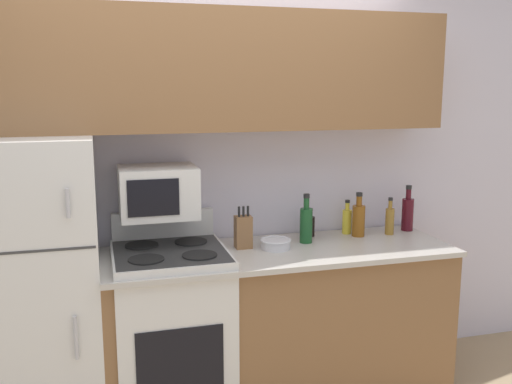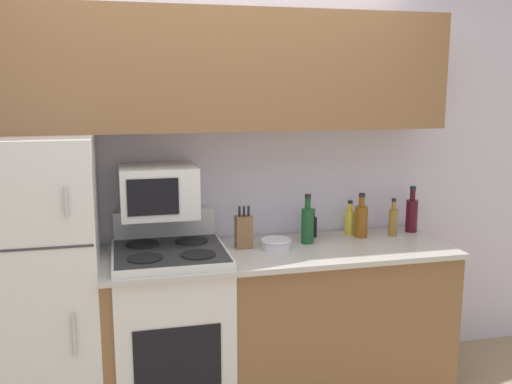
% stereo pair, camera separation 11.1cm
% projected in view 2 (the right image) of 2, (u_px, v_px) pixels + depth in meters
% --- Properties ---
extents(wall_back, '(8.00, 0.05, 2.55)m').
position_uv_depth(wall_back, '(210.00, 178.00, 3.52)').
color(wall_back, silver).
rests_on(wall_back, ground_plane).
extents(lower_cabinets, '(2.03, 0.68, 0.90)m').
position_uv_depth(lower_cabinets, '(279.00, 321.00, 3.41)').
color(lower_cabinets, brown).
rests_on(lower_cabinets, ground_plane).
extents(refrigerator, '(0.70, 0.67, 1.59)m').
position_uv_depth(refrigerator, '(33.00, 285.00, 3.03)').
color(refrigerator, silver).
rests_on(refrigerator, ground_plane).
extents(upper_cabinets, '(2.73, 0.36, 0.67)m').
position_uv_depth(upper_cabinets, '(214.00, 71.00, 3.21)').
color(upper_cabinets, brown).
rests_on(upper_cabinets, refrigerator).
extents(stove, '(0.63, 0.66, 1.10)m').
position_uv_depth(stove, '(172.00, 327.00, 3.24)').
color(stove, silver).
rests_on(stove, ground_plane).
extents(microwave, '(0.43, 0.35, 0.28)m').
position_uv_depth(microwave, '(159.00, 191.00, 3.22)').
color(microwave, silver).
rests_on(microwave, stove).
extents(knife_block, '(0.10, 0.08, 0.25)m').
position_uv_depth(knife_block, '(244.00, 231.00, 3.33)').
color(knife_block, brown).
rests_on(knife_block, lower_cabinets).
extents(bowl, '(0.18, 0.18, 0.06)m').
position_uv_depth(bowl, '(276.00, 244.00, 3.32)').
color(bowl, silver).
rests_on(bowl, lower_cabinets).
extents(bottle_whiskey, '(0.08, 0.08, 0.28)m').
position_uv_depth(bottle_whiskey, '(361.00, 220.00, 3.57)').
color(bottle_whiskey, brown).
rests_on(bottle_whiskey, lower_cabinets).
extents(bottle_wine_red, '(0.08, 0.08, 0.30)m').
position_uv_depth(bottle_wine_red, '(412.00, 214.00, 3.70)').
color(bottle_wine_red, '#470F19').
rests_on(bottle_wine_red, lower_cabinets).
extents(bottle_soy_sauce, '(0.05, 0.05, 0.18)m').
position_uv_depth(bottle_soy_sauce, '(313.00, 226.00, 3.58)').
color(bottle_soy_sauce, black).
rests_on(bottle_soy_sauce, lower_cabinets).
extents(bottle_vinegar, '(0.06, 0.06, 0.24)m').
position_uv_depth(bottle_vinegar, '(393.00, 221.00, 3.61)').
color(bottle_vinegar, olive).
rests_on(bottle_vinegar, lower_cabinets).
extents(bottle_cooking_spray, '(0.06, 0.06, 0.22)m').
position_uv_depth(bottle_cooking_spray, '(350.00, 221.00, 3.64)').
color(bottle_cooking_spray, gold).
rests_on(bottle_cooking_spray, lower_cabinets).
extents(bottle_wine_green, '(0.08, 0.08, 0.30)m').
position_uv_depth(bottle_wine_green, '(307.00, 224.00, 3.43)').
color(bottle_wine_green, '#194C23').
rests_on(bottle_wine_green, lower_cabinets).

